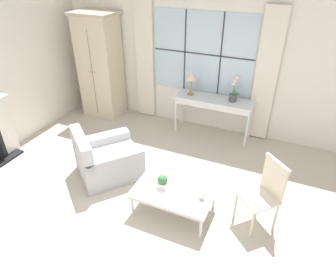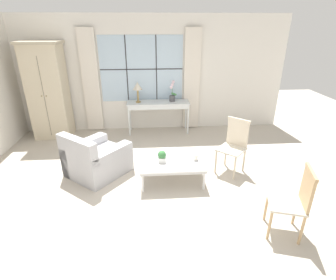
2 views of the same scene
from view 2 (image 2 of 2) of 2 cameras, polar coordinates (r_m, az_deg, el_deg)
name	(u,v)px [view 2 (image 2 of 2)]	position (r m, az deg, el deg)	size (l,w,h in m)	color
ground_plane	(142,194)	(4.44, -5.66, -11.52)	(14.00, 14.00, 0.00)	#BCB2A3
wall_back_windowed	(142,75)	(6.74, -5.71, 13.82)	(7.20, 0.14, 2.80)	silver
armoire	(48,91)	(6.85, -24.61, 9.62)	(0.90, 0.66, 2.23)	beige
console_table	(158,105)	(6.58, -2.13, 7.58)	(1.54, 0.48, 0.80)	silver
table_lamp	(138,87)	(6.47, -6.65, 11.41)	(0.23, 0.23, 0.50)	#9E7F47
potted_orchid	(172,94)	(6.57, 0.93, 10.01)	(0.18, 0.14, 0.52)	#4C4C51
armchair_upholstered	(96,160)	(4.99, -15.30, -4.27)	(1.29, 1.30, 0.84)	#B2B2B7
side_chair_wooden	(234,143)	(4.96, 14.22, -0.54)	(0.62, 0.62, 1.01)	beige
accent_chair_wooden	(296,198)	(3.75, 26.04, -11.32)	(0.55, 0.55, 0.97)	beige
coffee_table	(172,163)	(4.56, 0.87, -5.09)	(1.12, 0.72, 0.39)	silver
potted_plant_small	(162,156)	(4.48, -1.31, -3.59)	(0.14, 0.14, 0.21)	white
pillar_candle	(196,158)	(4.58, 6.06, -3.83)	(0.11, 0.11, 0.13)	silver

